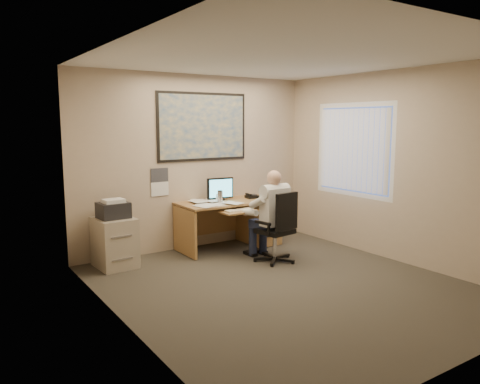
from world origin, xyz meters
TOP-DOWN VIEW (x-y plane):
  - room_shell at (0.00, 0.00)m, footprint 4.00×4.50m
  - desk at (0.70, 1.90)m, footprint 1.60×0.97m
  - world_map at (0.13, 2.23)m, footprint 1.56×0.03m
  - wall_calendar at (-0.62, 2.24)m, footprint 0.28×0.01m
  - window_blinds at (1.97, 0.80)m, footprint 0.06×1.40m
  - filing_cabinet at (-1.46, 1.90)m, footprint 0.52×0.61m
  - office_chair at (0.52, 0.84)m, footprint 0.69×0.69m
  - person at (0.53, 0.92)m, footprint 0.59×0.81m

SIDE VIEW (x-z plane):
  - office_chair at x=0.52m, z-range -0.21..0.80m
  - filing_cabinet at x=-1.46m, z-range -0.07..0.88m
  - desk at x=0.70m, z-range -0.11..0.99m
  - person at x=0.53m, z-range 0.00..1.30m
  - wall_calendar at x=-0.62m, z-range 0.87..1.29m
  - room_shell at x=0.00m, z-range 0.00..2.70m
  - window_blinds at x=1.97m, z-range 0.90..2.20m
  - world_map at x=0.13m, z-range 1.37..2.43m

